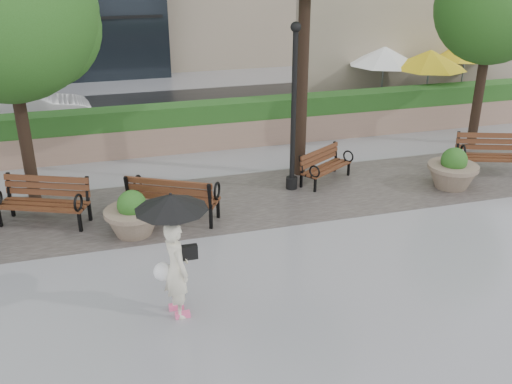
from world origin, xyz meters
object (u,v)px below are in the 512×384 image
object	(u,v)px
bench_1	(45,211)
planter_left	(133,218)
planter_right	(452,172)
car_right	(23,110)
pedestrian	(174,244)
bench_2	(174,206)
lamppost	(293,120)
bench_4	(494,163)
bench_3	(325,172)

from	to	relation	value
bench_1	planter_left	world-z (taller)	bench_1
planter_right	planter_left	bearing A→B (deg)	-177.21
car_right	pedestrian	bearing A→B (deg)	-169.46
bench_2	pedestrian	distance (m)	3.62
planter_left	car_right	size ratio (longest dim) A/B	0.27
bench_1	bench_2	xyz separation A→B (m)	(2.70, -0.54, 0.01)
lamppost	car_right	distance (m)	9.65
bench_1	bench_4	size ratio (longest dim) A/B	0.97
bench_3	pedestrian	size ratio (longest dim) A/B	0.77
planter_right	car_right	size ratio (longest dim) A/B	0.29
bench_2	bench_3	size ratio (longest dim) A/B	1.27
planter_left	planter_right	xyz separation A→B (m)	(7.78, 0.38, 0.02)
pedestrian	bench_3	bearing A→B (deg)	-59.08
planter_right	pedestrian	size ratio (longest dim) A/B	0.59
bench_3	planter_left	world-z (taller)	planter_left
bench_2	planter_left	bearing A→B (deg)	56.17
bench_4	pedestrian	world-z (taller)	pedestrian
bench_3	lamppost	size ratio (longest dim) A/B	0.40
bench_4	car_right	world-z (taller)	car_right
pedestrian	bench_4	bearing A→B (deg)	-81.46
planter_left	planter_right	bearing A→B (deg)	2.79
bench_2	planter_left	distance (m)	1.03
bench_4	bench_2	bearing A→B (deg)	-158.41
bench_1	bench_2	distance (m)	2.75
lamppost	pedestrian	size ratio (longest dim) A/B	1.91
bench_3	planter_left	size ratio (longest dim) A/B	1.39
bench_1	pedestrian	xyz separation A→B (m)	(2.24, -4.00, 0.97)
bench_1	bench_2	bearing A→B (deg)	11.64
bench_1	car_right	bearing A→B (deg)	120.66
planter_right	car_right	bearing A→B (deg)	143.21
planter_right	bench_2	bearing A→B (deg)	179.23
bench_2	lamppost	xyz separation A→B (m)	(3.04, 0.91, 1.45)
bench_1	planter_left	bearing A→B (deg)	-6.60
bench_2	bench_4	xyz separation A→B (m)	(8.44, 0.38, 0.00)
car_right	bench_2	bearing A→B (deg)	-160.19
planter_left	pedestrian	xyz separation A→B (m)	(0.46, -2.98, 0.89)
planter_left	lamppost	xyz separation A→B (m)	(3.94, 1.38, 1.38)
planter_left	lamppost	bearing A→B (deg)	19.34
planter_right	bench_3	bearing A→B (deg)	157.06
bench_1	pedestrian	size ratio (longest dim) A/B	0.96
planter_left	bench_1	bearing A→B (deg)	150.37
pedestrian	bench_1	bearing A→B (deg)	14.50
bench_3	bench_4	bearing A→B (deg)	-41.49
planter_right	lamppost	bearing A→B (deg)	165.30
bench_1	lamppost	xyz separation A→B (m)	(5.73, 0.37, 1.46)
bench_3	bench_2	bearing A→B (deg)	163.53
bench_4	bench_1	bearing A→B (deg)	-161.83
car_right	bench_4	bearing A→B (deg)	-126.85
bench_3	planter_left	xyz separation A→B (m)	(-4.92, -1.59, 0.14)
bench_1	pedestrian	distance (m)	4.69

